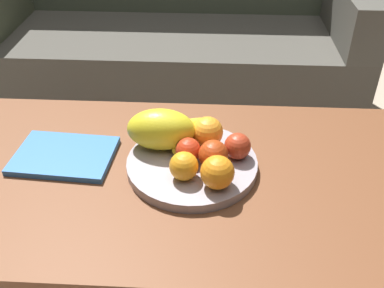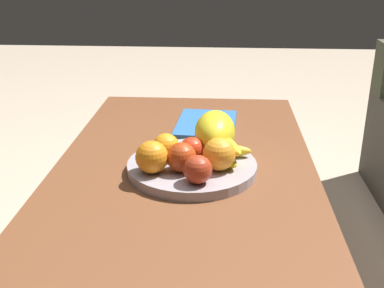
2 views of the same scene
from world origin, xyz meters
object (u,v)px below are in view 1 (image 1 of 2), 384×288
at_px(melon_large_front, 161,129).
at_px(orange_front, 184,166).
at_px(banana_bunch, 184,134).
at_px(fruit_bowl, 192,164).
at_px(orange_right, 208,132).
at_px(apple_right, 188,150).
at_px(apple_left, 238,146).
at_px(magazine, 64,155).
at_px(couch, 173,44).
at_px(apple_front, 213,155).
at_px(orange_left, 217,172).
at_px(coffee_table, 186,187).

height_order(melon_large_front, orange_front, melon_large_front).
bearing_deg(melon_large_front, banana_bunch, 18.14).
height_order(fruit_bowl, banana_bunch, banana_bunch).
bearing_deg(orange_right, apple_right, -123.28).
distance_m(orange_right, apple_right, 0.08).
height_order(apple_left, magazine, apple_left).
bearing_deg(magazine, couch, 84.62).
height_order(couch, apple_left, couch).
relative_size(orange_front, apple_left, 1.03).
bearing_deg(apple_front, couch, 100.20).
bearing_deg(orange_front, orange_right, 69.42).
distance_m(orange_front, apple_right, 0.07).
distance_m(orange_left, orange_right, 0.16).
distance_m(banana_bunch, magazine, 0.31).
height_order(melon_large_front, orange_left, melon_large_front).
bearing_deg(apple_right, banana_bunch, 102.02).
height_order(orange_right, apple_right, orange_right).
xyz_separation_m(couch, apple_left, (0.27, -1.10, 0.21)).
height_order(orange_left, banana_bunch, orange_left).
height_order(orange_front, apple_right, orange_front).
relative_size(melon_large_front, magazine, 0.70).
height_order(coffee_table, magazine, magazine).
relative_size(fruit_bowl, banana_bunch, 1.90).
xyz_separation_m(orange_left, apple_right, (-0.07, 0.09, -0.01)).
relative_size(melon_large_front, orange_left, 2.20).
bearing_deg(fruit_bowl, apple_front, -22.28).
relative_size(apple_right, banana_bunch, 0.37).
distance_m(melon_large_front, apple_right, 0.09).
relative_size(melon_large_front, apple_front, 2.40).
height_order(orange_right, magazine, orange_right).
distance_m(couch, apple_front, 1.18).
relative_size(couch, orange_left, 21.54).
distance_m(melon_large_front, banana_bunch, 0.06).
bearing_deg(apple_right, magazine, 175.64).
relative_size(coffee_table, melon_large_front, 7.22).
bearing_deg(orange_right, orange_left, -80.59).
xyz_separation_m(melon_large_front, orange_left, (0.14, -0.15, -0.01)).
relative_size(coffee_table, apple_right, 19.89).
bearing_deg(apple_left, orange_front, -145.33).
xyz_separation_m(couch, magazine, (-0.18, -1.10, 0.16)).
height_order(orange_right, apple_left, orange_right).
distance_m(fruit_bowl, melon_large_front, 0.12).
bearing_deg(fruit_bowl, coffee_table, -125.02).
bearing_deg(melon_large_front, apple_left, -10.17).
xyz_separation_m(melon_large_front, magazine, (-0.25, -0.03, -0.07)).
relative_size(fruit_bowl, apple_left, 4.90).
xyz_separation_m(couch, fruit_bowl, (0.15, -1.12, 0.16)).
distance_m(couch, orange_right, 1.09).
bearing_deg(orange_front, magazine, 164.09).
xyz_separation_m(couch, apple_right, (0.14, -1.12, 0.20)).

